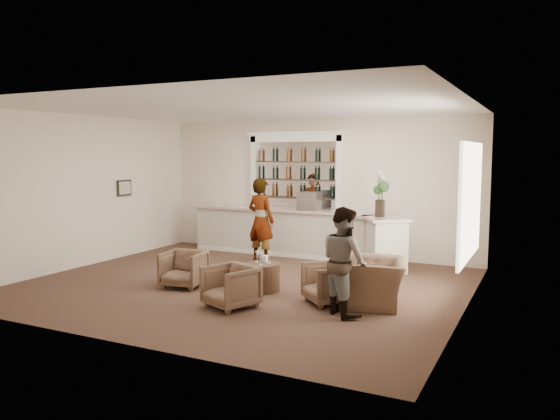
% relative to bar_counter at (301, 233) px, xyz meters
% --- Properties ---
extents(ground, '(8.00, 8.00, 0.00)m').
position_rel_bar_counter_xyz_m(ground, '(0.16, -3.00, -0.57)').
color(ground, brown).
rests_on(ground, ground).
extents(room_shell, '(8.04, 7.02, 3.32)m').
position_rel_bar_counter_xyz_m(room_shell, '(0.33, -2.29, 1.77)').
color(room_shell, '#F4E3CA').
rests_on(room_shell, ground).
extents(bar_counter, '(5.72, 1.80, 1.14)m').
position_rel_bar_counter_xyz_m(bar_counter, '(0.00, 0.00, 0.00)').
color(bar_counter, '#EFE7CF').
rests_on(bar_counter, ground).
extents(back_bar_alcove, '(2.64, 0.25, 3.00)m').
position_rel_bar_counter_xyz_m(back_bar_alcove, '(-0.34, 0.41, 1.46)').
color(back_bar_alcove, white).
rests_on(back_bar_alcove, ground).
extents(cocktail_table, '(0.64, 0.64, 0.50)m').
position_rel_bar_counter_xyz_m(cocktail_table, '(0.70, -3.25, -0.32)').
color(cocktail_table, '#47301E').
rests_on(cocktail_table, ground).
extents(sommelier, '(0.78, 0.59, 1.92)m').
position_rel_bar_counter_xyz_m(sommelier, '(-0.53, -1.02, 0.39)').
color(sommelier, gray).
rests_on(sommelier, ground).
extents(guest, '(1.03, 1.00, 1.67)m').
position_rel_bar_counter_xyz_m(guest, '(2.51, -3.97, 0.26)').
color(guest, gray).
rests_on(guest, ground).
extents(armchair_left, '(0.83, 0.85, 0.67)m').
position_rel_bar_counter_xyz_m(armchair_left, '(-0.74, -3.65, -0.24)').
color(armchair_left, brown).
rests_on(armchair_left, ground).
extents(armchair_center, '(0.96, 0.97, 0.68)m').
position_rel_bar_counter_xyz_m(armchair_center, '(0.75, -4.43, -0.23)').
color(armchair_center, brown).
rests_on(armchair_center, ground).
extents(armchair_right, '(1.04, 1.04, 0.68)m').
position_rel_bar_counter_xyz_m(armchair_right, '(2.08, -3.50, -0.24)').
color(armchair_right, brown).
rests_on(armchair_right, ground).
extents(armchair_far, '(1.27, 1.38, 0.75)m').
position_rel_bar_counter_xyz_m(armchair_far, '(2.77, -3.25, -0.20)').
color(armchair_far, brown).
rests_on(armchair_far, ground).
extents(espresso_machine, '(0.52, 0.45, 0.43)m').
position_rel_bar_counter_xyz_m(espresso_machine, '(0.25, -0.06, 0.78)').
color(espresso_machine, '#ACABB0').
rests_on(espresso_machine, bar_counter).
extents(flower_vase, '(0.26, 0.26, 0.97)m').
position_rel_bar_counter_xyz_m(flower_vase, '(2.10, -0.61, 1.11)').
color(flower_vase, black).
rests_on(flower_vase, bar_counter).
extents(wine_glass_bar_left, '(0.07, 0.07, 0.21)m').
position_rel_bar_counter_xyz_m(wine_glass_bar_left, '(-0.07, -0.06, 0.67)').
color(wine_glass_bar_left, white).
rests_on(wine_glass_bar_left, bar_counter).
extents(wine_glass_bar_right, '(0.07, 0.07, 0.21)m').
position_rel_bar_counter_xyz_m(wine_glass_bar_right, '(0.29, 0.08, 0.67)').
color(wine_glass_bar_right, white).
rests_on(wine_glass_bar_right, bar_counter).
extents(wine_glass_tbl_a, '(0.07, 0.07, 0.21)m').
position_rel_bar_counter_xyz_m(wine_glass_tbl_a, '(0.58, -3.22, 0.03)').
color(wine_glass_tbl_a, white).
rests_on(wine_glass_tbl_a, cocktail_table).
extents(wine_glass_tbl_b, '(0.07, 0.07, 0.21)m').
position_rel_bar_counter_xyz_m(wine_glass_tbl_b, '(0.80, -3.17, 0.03)').
color(wine_glass_tbl_b, white).
rests_on(wine_glass_tbl_b, cocktail_table).
extents(wine_glass_tbl_c, '(0.07, 0.07, 0.21)m').
position_rel_bar_counter_xyz_m(wine_glass_tbl_c, '(0.74, -3.38, 0.03)').
color(wine_glass_tbl_c, white).
rests_on(wine_glass_tbl_c, cocktail_table).
extents(napkin_holder, '(0.08, 0.08, 0.12)m').
position_rel_bar_counter_xyz_m(napkin_holder, '(0.68, -3.11, -0.01)').
color(napkin_holder, white).
rests_on(napkin_holder, cocktail_table).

